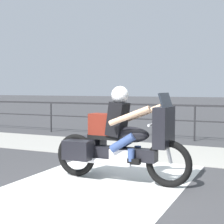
{
  "coord_description": "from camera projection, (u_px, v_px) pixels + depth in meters",
  "views": [
    {
      "loc": [
        2.02,
        -4.66,
        1.55
      ],
      "look_at": [
        -0.5,
        0.76,
        1.14
      ],
      "focal_mm": 55.0,
      "sensor_mm": 36.0,
      "label": 1
    }
  ],
  "objects": [
    {
      "name": "fence_railing",
      "position": [
        195.0,
        112.0,
        10.09
      ],
      "size": [
        36.0,
        0.05,
        1.08
      ],
      "color": "#232326",
      "rests_on": "ground"
    },
    {
      "name": "motorcycle",
      "position": [
        120.0,
        139.0,
        5.69
      ],
      "size": [
        2.43,
        0.76,
        1.59
      ],
      "rotation": [
        0.0,
        0.0,
        0.03
      ],
      "color": "black",
      "rests_on": "ground"
    },
    {
      "name": "ground_plane",
      "position": [
        121.0,
        191.0,
        5.17
      ],
      "size": [
        120.0,
        120.0,
        0.0
      ],
      "primitive_type": "plane",
      "color": "#38383A"
    },
    {
      "name": "sidewalk_band",
      "position": [
        177.0,
        153.0,
        8.25
      ],
      "size": [
        44.0,
        2.4,
        0.01
      ],
      "primitive_type": "cube",
      "color": "#99968E",
      "rests_on": "ground"
    },
    {
      "name": "crosswalk_band",
      "position": [
        87.0,
        191.0,
        5.19
      ],
      "size": [
        2.65,
        6.0,
        0.01
      ],
      "primitive_type": "cube",
      "color": "silver",
      "rests_on": "ground"
    }
  ]
}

